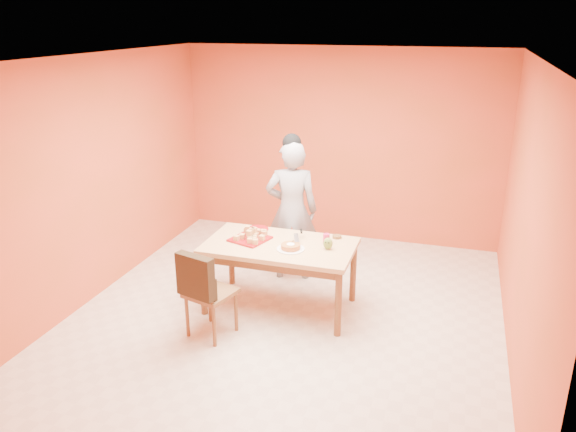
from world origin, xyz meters
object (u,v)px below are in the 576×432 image
(sponge_cake, at_px, (291,246))
(checker_tin, at_px, (337,237))
(red_dinner_plate, at_px, (258,229))
(dining_chair, at_px, (210,291))
(egg_ornament, at_px, (328,243))
(person, at_px, (292,211))
(dining_table, at_px, (280,252))
(pastry_platter, at_px, (250,239))
(magenta_glass, at_px, (326,238))

(sponge_cake, relative_size, checker_tin, 2.04)
(red_dinner_plate, bearing_deg, sponge_cake, -39.95)
(dining_chair, xyz_separation_m, egg_ornament, (1.01, 0.77, 0.33))
(person, distance_m, checker_tin, 0.80)
(person, bearing_deg, egg_ornament, 114.08)
(egg_ornament, bearing_deg, dining_table, 172.92)
(dining_chair, distance_m, red_dinner_plate, 1.12)
(person, height_order, pastry_platter, person)
(sponge_cake, bearing_deg, dining_chair, -135.39)
(dining_chair, xyz_separation_m, sponge_cake, (0.65, 0.64, 0.31))
(egg_ornament, bearing_deg, sponge_cake, -169.37)
(dining_table, xyz_separation_m, magenta_glass, (0.47, 0.18, 0.15))
(pastry_platter, distance_m, egg_ornament, 0.87)
(pastry_platter, height_order, checker_tin, checker_tin)
(dining_table, bearing_deg, sponge_cake, -35.91)
(person, distance_m, magenta_glass, 0.85)
(sponge_cake, bearing_deg, dining_table, 144.09)
(dining_chair, xyz_separation_m, person, (0.38, 1.55, 0.37))
(dining_chair, bearing_deg, sponge_cake, 59.96)
(person, height_order, red_dinner_plate, person)
(dining_table, relative_size, magenta_glass, 15.57)
(dining_table, distance_m, red_dinner_plate, 0.51)
(dining_chair, height_order, checker_tin, dining_chair)
(dining_table, distance_m, egg_ornament, 0.55)
(person, xyz_separation_m, magenta_glass, (0.58, -0.63, -0.05))
(person, bearing_deg, red_dinner_plate, 45.95)
(pastry_platter, height_order, red_dinner_plate, pastry_platter)
(egg_ornament, relative_size, checker_tin, 1.27)
(red_dinner_plate, height_order, sponge_cake, sponge_cake)
(dining_table, xyz_separation_m, pastry_platter, (-0.35, 0.01, 0.11))
(red_dinner_plate, bearing_deg, person, 60.83)
(dining_chair, height_order, sponge_cake, dining_chair)
(sponge_cake, height_order, egg_ornament, egg_ornament)
(dining_chair, relative_size, person, 0.55)
(person, distance_m, pastry_platter, 0.83)
(sponge_cake, height_order, magenta_glass, magenta_glass)
(dining_chair, relative_size, sponge_cake, 4.62)
(person, xyz_separation_m, egg_ornament, (0.64, -0.79, -0.04))
(dining_table, relative_size, red_dinner_plate, 6.47)
(person, height_order, sponge_cake, person)
(egg_ornament, bearing_deg, person, 120.22)
(egg_ornament, bearing_deg, magenta_glass, 100.46)
(dining_table, xyz_separation_m, person, (-0.11, 0.80, 0.19))
(red_dinner_plate, relative_size, magenta_glass, 2.40)
(dining_chair, relative_size, magenta_glass, 9.16)
(person, height_order, egg_ornament, person)
(checker_tin, bearing_deg, magenta_glass, -114.46)
(pastry_platter, relative_size, red_dinner_plate, 1.48)
(egg_ornament, bearing_deg, red_dinner_plate, 151.95)
(egg_ornament, height_order, checker_tin, egg_ornament)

